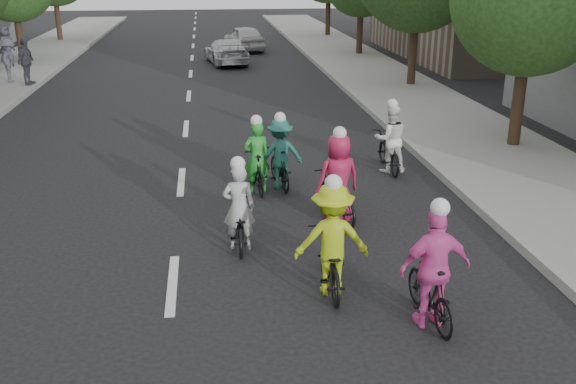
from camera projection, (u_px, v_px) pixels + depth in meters
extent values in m
plane|color=black|center=(172.00, 284.00, 10.09)|extent=(120.00, 120.00, 0.00)
cube|color=gray|center=(440.00, 118.00, 20.35)|extent=(4.00, 80.00, 0.15)
cube|color=#999993|center=(380.00, 120.00, 20.11)|extent=(0.18, 80.00, 0.18)
cylinder|color=black|center=(20.00, 40.00, 31.10)|extent=(0.32, 0.32, 2.27)
cylinder|color=black|center=(58.00, 21.00, 39.46)|extent=(0.32, 0.32, 2.48)
cylinder|color=black|center=(517.00, 108.00, 16.91)|extent=(0.32, 0.32, 2.27)
cylinder|color=black|center=(413.00, 56.00, 25.27)|extent=(0.32, 0.32, 2.48)
cylinder|color=black|center=(360.00, 34.00, 33.70)|extent=(0.32, 0.32, 2.27)
cylinder|color=black|center=(328.00, 18.00, 42.05)|extent=(0.32, 0.32, 2.48)
imported|color=black|center=(280.00, 167.00, 14.29)|extent=(0.65, 1.57, 0.91)
imported|color=#22665B|center=(280.00, 154.00, 14.09)|extent=(1.10, 0.73, 1.58)
sphere|color=white|center=(280.00, 118.00, 13.81)|extent=(0.26, 0.26, 0.26)
imported|color=black|center=(337.00, 197.00, 12.53)|extent=(0.92, 1.80, 0.90)
imported|color=#B61D48|center=(338.00, 178.00, 12.29)|extent=(0.94, 0.71, 1.74)
sphere|color=white|center=(340.00, 133.00, 11.99)|extent=(0.26, 0.26, 0.26)
imported|color=black|center=(389.00, 152.00, 15.43)|extent=(0.63, 1.75, 0.91)
imported|color=white|center=(391.00, 139.00, 15.22)|extent=(0.80, 0.62, 1.62)
sphere|color=white|center=(392.00, 104.00, 14.94)|extent=(0.26, 0.26, 0.26)
imported|color=black|center=(257.00, 171.00, 14.06)|extent=(0.56, 1.50, 0.88)
imported|color=green|center=(257.00, 158.00, 13.85)|extent=(0.61, 0.44, 1.58)
sphere|color=white|center=(256.00, 121.00, 13.57)|extent=(0.26, 0.26, 0.26)
imported|color=black|center=(239.00, 225.00, 11.34)|extent=(0.57, 1.53, 0.80)
imported|color=#BBBFBB|center=(239.00, 207.00, 11.11)|extent=(0.57, 0.39, 1.54)
sphere|color=white|center=(238.00, 164.00, 10.84)|extent=(0.26, 0.26, 0.26)
imported|color=black|center=(430.00, 292.00, 8.93)|extent=(0.54, 1.55, 0.91)
imported|color=#F657B8|center=(435.00, 268.00, 8.70)|extent=(1.05, 0.50, 1.74)
sphere|color=white|center=(440.00, 208.00, 8.39)|extent=(0.26, 0.26, 0.26)
imported|color=black|center=(330.00, 262.00, 9.82)|extent=(0.68, 1.73, 0.89)
imported|color=#ACCB16|center=(332.00, 240.00, 9.58)|extent=(1.16, 0.71, 1.75)
sphere|color=white|center=(334.00, 183.00, 9.28)|extent=(0.26, 0.26, 0.26)
imported|color=silver|center=(226.00, 51.00, 31.27)|extent=(2.33, 4.38, 1.21)
imported|color=silver|center=(244.00, 38.00, 35.96)|extent=(2.41, 4.28, 1.37)
imported|color=#535461|center=(9.00, 61.00, 25.69)|extent=(0.71, 1.14, 1.69)
imported|color=#454751|center=(26.00, 61.00, 25.09)|extent=(0.69, 1.16, 1.84)
imported|color=#44444F|center=(6.00, 44.00, 30.48)|extent=(0.85, 1.01, 1.75)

